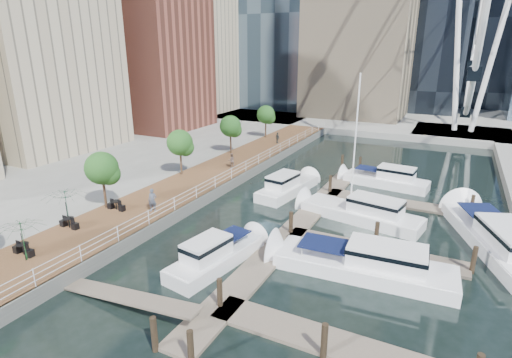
{
  "coord_description": "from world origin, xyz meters",
  "views": [
    {
      "loc": [
        12.81,
        -17.27,
        13.15
      ],
      "look_at": [
        -1.16,
        10.53,
        3.0
      ],
      "focal_mm": 28.0,
      "sensor_mm": 36.0,
      "label": 1
    }
  ],
  "objects": [
    {
      "name": "ground",
      "position": [
        0.0,
        0.0,
        0.0
      ],
      "size": [
        520.0,
        520.0,
        0.0
      ],
      "primitive_type": "plane",
      "color": "black",
      "rests_on": "ground"
    },
    {
      "name": "boardwalk",
      "position": [
        -9.0,
        15.0,
        0.5
      ],
      "size": [
        6.0,
        60.0,
        1.0
      ],
      "primitive_type": "cube",
      "color": "brown",
      "rests_on": "ground"
    },
    {
      "name": "seawall",
      "position": [
        -6.0,
        15.0,
        0.5
      ],
      "size": [
        0.25,
        60.0,
        1.0
      ],
      "primitive_type": "cube",
      "color": "#595954",
      "rests_on": "ground"
    },
    {
      "name": "land_inland",
      "position": [
        -36.0,
        15.0,
        0.5
      ],
      "size": [
        48.0,
        90.0,
        1.0
      ],
      "primitive_type": "cube",
      "color": "gray",
      "rests_on": "ground"
    },
    {
      "name": "land_far",
      "position": [
        0.0,
        102.0,
        0.5
      ],
      "size": [
        200.0,
        114.0,
        1.0
      ],
      "primitive_type": "cube",
      "color": "gray",
      "rests_on": "ground"
    },
    {
      "name": "pier",
      "position": [
        14.0,
        52.0,
        0.5
      ],
      "size": [
        14.0,
        12.0,
        1.0
      ],
      "primitive_type": "cube",
      "color": "gray",
      "rests_on": "ground"
    },
    {
      "name": "railing",
      "position": [
        -6.1,
        15.0,
        1.52
      ],
      "size": [
        0.1,
        60.0,
        1.05
      ],
      "primitive_type": null,
      "color": "white",
      "rests_on": "boardwalk"
    },
    {
      "name": "floating_docks",
      "position": [
        7.97,
        9.98,
        0.49
      ],
      "size": [
        16.0,
        34.0,
        2.6
      ],
      "color": "#6D6051",
      "rests_on": "ground"
    },
    {
      "name": "midrise_condos",
      "position": [
        -33.57,
        26.82,
        13.42
      ],
      "size": [
        19.0,
        67.0,
        28.0
      ],
      "color": "#BCAD8E",
      "rests_on": "ground"
    },
    {
      "name": "street_trees",
      "position": [
        -11.4,
        14.0,
        4.29
      ],
      "size": [
        2.6,
        42.6,
        4.6
      ],
      "color": "#3F2B1C",
      "rests_on": "ground"
    },
    {
      "name": "cafe_tables",
      "position": [
        -10.4,
        -2.0,
        1.37
      ],
      "size": [
        2.5,
        13.7,
        0.74
      ],
      "color": "black",
      "rests_on": "ground"
    },
    {
      "name": "yacht_foreground",
      "position": [
        9.01,
        4.91,
        0.0
      ],
      "size": [
        11.89,
        3.85,
        2.15
      ],
      "primitive_type": null,
      "rotation": [
        0.0,
        0.0,
        1.63
      ],
      "color": "white",
      "rests_on": "ground"
    },
    {
      "name": "pedestrian_near",
      "position": [
        -7.48,
        5.06,
        1.93
      ],
      "size": [
        0.79,
        0.65,
        1.85
      ],
      "primitive_type": "imported",
      "rotation": [
        0.0,
        0.0,
        0.36
      ],
      "color": "#434A5A",
      "rests_on": "boardwalk"
    },
    {
      "name": "pedestrian_mid",
      "position": [
        -8.13,
        18.49,
        1.77
      ],
      "size": [
        0.94,
        0.95,
        1.55
      ],
      "primitive_type": "imported",
      "rotation": [
        0.0,
        0.0,
        -2.34
      ],
      "color": "#7C6155",
      "rests_on": "boardwalk"
    },
    {
      "name": "pedestrian_far",
      "position": [
        -8.37,
        31.35,
        1.74
      ],
      "size": [
        0.92,
        0.77,
        1.48
      ],
      "primitive_type": "imported",
      "rotation": [
        0.0,
        0.0,
        2.57
      ],
      "color": "#333A40",
      "rests_on": "boardwalk"
    },
    {
      "name": "moored_yachts",
      "position": [
        7.73,
        11.47,
        0.0
      ],
      "size": [
        23.07,
        36.5,
        11.5
      ],
      "color": "white",
      "rests_on": "ground"
    },
    {
      "name": "cafe_seating",
      "position": [
        -10.4,
        -2.63,
        2.27
      ],
      "size": [
        5.08,
        9.29,
        2.72
      ],
      "color": "#0E3418",
      "rests_on": "ground"
    }
  ]
}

